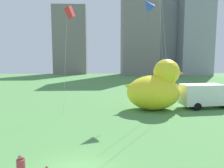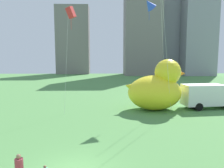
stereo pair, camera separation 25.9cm
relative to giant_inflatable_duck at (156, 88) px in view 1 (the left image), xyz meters
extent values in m
cylinder|color=#B23F4C|center=(-9.87, -14.96, -1.42)|extent=(0.38, 0.38, 0.58)
sphere|color=#A87C5B|center=(-9.87, -14.96, -1.02)|extent=(0.22, 0.22, 0.22)
sphere|color=brown|center=(-8.67, -14.98, -1.54)|extent=(0.14, 0.14, 0.14)
ellipsoid|color=yellow|center=(-0.25, 0.00, -0.49)|extent=(6.09, 4.50, 3.97)
sphere|color=yellow|center=(1.21, 0.00, 1.86)|extent=(2.96, 2.96, 2.96)
cone|color=orange|center=(2.54, 0.00, 1.71)|extent=(1.33, 1.33, 1.33)
cone|color=yellow|center=(-2.89, 0.00, 0.17)|extent=(1.82, 1.59, 1.91)
cube|color=white|center=(5.57, 0.44, -0.82)|extent=(4.86, 2.77, 2.40)
cylinder|color=black|center=(8.58, 0.75, -2.02)|extent=(1.14, 2.48, 0.90)
cylinder|color=black|center=(4.56, 0.34, -2.02)|extent=(1.14, 2.48, 0.90)
cube|color=gray|center=(-17.59, 56.49, 9.49)|extent=(11.61, 6.64, 23.92)
cube|color=gray|center=(6.41, 50.45, 15.59)|extent=(11.95, 9.47, 36.13)
cube|color=gray|center=(18.41, 56.16, 13.96)|extent=(9.71, 9.98, 32.86)
cube|color=gray|center=(24.41, 47.51, 12.46)|extent=(10.24, 6.49, 29.87)
cylinder|color=silver|center=(-0.10, -3.45, 5.50)|extent=(2.80, 3.89, 15.95)
cylinder|color=silver|center=(0.62, -0.30, 3.46)|extent=(1.76, 3.12, 11.88)
cone|color=blue|center=(-0.93, 0.57, 9.40)|extent=(1.85, 1.60, 1.56)
cylinder|color=blue|center=(-0.93, 0.57, 8.50)|extent=(0.04, 0.04, 1.60)
cylinder|color=silver|center=(-10.01, -1.15, 2.81)|extent=(0.47, 1.29, 10.57)
cube|color=red|center=(-9.38, -1.37, 8.10)|extent=(1.12, 0.87, 1.33)
cylinder|color=red|center=(-9.38, -1.37, 7.20)|extent=(0.04, 0.04, 1.60)
camera|label=1|loc=(-6.06, -24.84, 3.57)|focal=35.49mm
camera|label=2|loc=(-5.80, -24.84, 3.57)|focal=35.49mm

